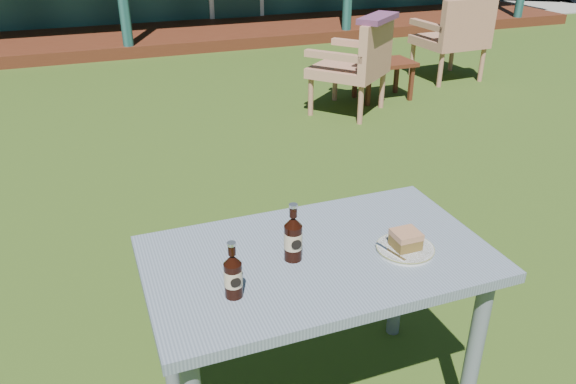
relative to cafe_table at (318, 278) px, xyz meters
name	(u,v)px	position (x,y,z in m)	size (l,w,h in m)	color
ground	(217,221)	(0.00, 1.60, -0.62)	(80.00, 80.00, 0.00)	#334916
cafe_table	(318,278)	(0.00, 0.00, 0.00)	(1.20, 0.70, 0.72)	slate
plate	(405,249)	(0.29, -0.09, 0.11)	(0.20, 0.20, 0.01)	silver
cake_slice	(406,239)	(0.29, -0.09, 0.15)	(0.09, 0.09, 0.06)	brown
fork	(391,252)	(0.23, -0.10, 0.12)	(0.01, 0.14, 0.00)	silver
cola_bottle_near	(293,238)	(-0.09, 0.00, 0.19)	(0.06, 0.06, 0.21)	black
cola_bottle_far	(233,275)	(-0.34, -0.13, 0.18)	(0.06, 0.06, 0.19)	black
bottle_cap	(288,253)	(-0.10, 0.04, 0.11)	(0.03, 0.03, 0.01)	silver
armchair_left	(357,62)	(1.81, 3.24, -0.11)	(0.91, 0.90, 0.90)	#A76F53
armchair_right	(455,35)	(3.40, 3.92, -0.09)	(0.73, 0.69, 0.94)	#A76F53
floral_throw	(378,18)	(1.93, 3.10, 0.30)	(0.56, 0.20, 0.05)	#5B2F4F
side_table	(384,67)	(2.29, 3.55, -0.28)	(0.60, 0.40, 0.40)	#4A2011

